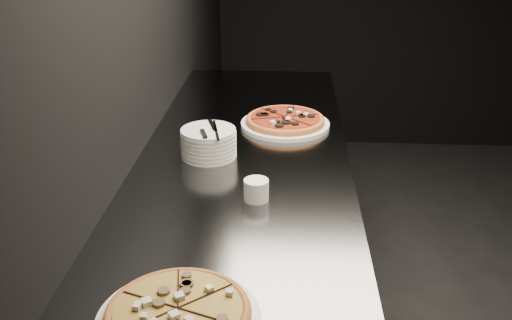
# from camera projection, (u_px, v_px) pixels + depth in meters

# --- Properties ---
(wall_left) EXTENTS (0.02, 5.00, 2.80)m
(wall_left) POSITION_uv_depth(u_px,v_px,m) (121.00, 22.00, 1.76)
(wall_left) COLOR black
(wall_left) RESTS_ON floor
(counter) EXTENTS (0.74, 2.44, 0.92)m
(counter) POSITION_uv_depth(u_px,v_px,m) (243.00, 278.00, 2.12)
(counter) COLOR #57595E
(counter) RESTS_ON floor
(pizza_mushroom) EXTENTS (0.40, 0.40, 0.04)m
(pizza_mushroom) POSITION_uv_depth(u_px,v_px,m) (178.00, 315.00, 1.20)
(pizza_mushroom) COLOR white
(pizza_mushroom) RESTS_ON counter
(pizza_tomato) EXTENTS (0.39, 0.39, 0.04)m
(pizza_tomato) POSITION_uv_depth(u_px,v_px,m) (285.00, 121.00, 2.28)
(pizza_tomato) COLOR white
(pizza_tomato) RESTS_ON counter
(plate_stack) EXTENTS (0.19, 0.19, 0.10)m
(plate_stack) POSITION_uv_depth(u_px,v_px,m) (209.00, 143.00, 1.99)
(plate_stack) COLOR white
(plate_stack) RESTS_ON counter
(cutlery) EXTENTS (0.06, 0.21, 0.01)m
(cutlery) POSITION_uv_depth(u_px,v_px,m) (210.00, 130.00, 1.96)
(cutlery) COLOR silver
(cutlery) RESTS_ON plate_stack
(ramekin) EXTENTS (0.07, 0.07, 0.07)m
(ramekin) POSITION_uv_depth(u_px,v_px,m) (256.00, 189.00, 1.70)
(ramekin) COLOR white
(ramekin) RESTS_ON counter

